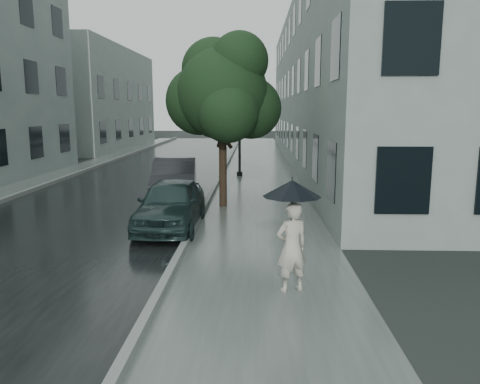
{
  "coord_description": "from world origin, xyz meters",
  "views": [
    {
      "loc": [
        0.04,
        -8.8,
        3.15
      ],
      "look_at": [
        -0.3,
        1.6,
        1.3
      ],
      "focal_mm": 35.0,
      "sensor_mm": 36.0,
      "label": 1
    }
  ],
  "objects_px": {
    "car_far": "(175,178)",
    "car_near": "(171,204)",
    "pedestrian": "(292,247)",
    "street_tree": "(223,92)",
    "lamp_post": "(237,108)"
  },
  "relations": [
    {
      "from": "pedestrian",
      "to": "street_tree",
      "type": "xyz_separation_m",
      "value": [
        -1.69,
        7.34,
        2.86
      ]
    },
    {
      "from": "car_near",
      "to": "lamp_post",
      "type": "bearing_deg",
      "value": 82.68
    },
    {
      "from": "street_tree",
      "to": "lamp_post",
      "type": "xyz_separation_m",
      "value": [
        0.16,
        6.97,
        -0.49
      ]
    },
    {
      "from": "pedestrian",
      "to": "car_near",
      "type": "distance_m",
      "value": 5.22
    },
    {
      "from": "pedestrian",
      "to": "car_far",
      "type": "distance_m",
      "value": 9.42
    },
    {
      "from": "pedestrian",
      "to": "lamp_post",
      "type": "distance_m",
      "value": 14.59
    },
    {
      "from": "street_tree",
      "to": "car_near",
      "type": "xyz_separation_m",
      "value": [
        -1.2,
        -2.99,
        -3.0
      ]
    },
    {
      "from": "car_near",
      "to": "car_far",
      "type": "relative_size",
      "value": 0.91
    },
    {
      "from": "lamp_post",
      "to": "car_far",
      "type": "relative_size",
      "value": 1.32
    },
    {
      "from": "pedestrian",
      "to": "car_near",
      "type": "relative_size",
      "value": 0.41
    },
    {
      "from": "lamp_post",
      "to": "car_near",
      "type": "height_order",
      "value": "lamp_post"
    },
    {
      "from": "pedestrian",
      "to": "car_far",
      "type": "xyz_separation_m",
      "value": [
        -3.53,
        8.74,
        -0.1
      ]
    },
    {
      "from": "car_far",
      "to": "car_near",
      "type": "bearing_deg",
      "value": -88.21
    },
    {
      "from": "pedestrian",
      "to": "street_tree",
      "type": "distance_m",
      "value": 8.06
    },
    {
      "from": "street_tree",
      "to": "car_near",
      "type": "bearing_deg",
      "value": -111.8
    }
  ]
}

